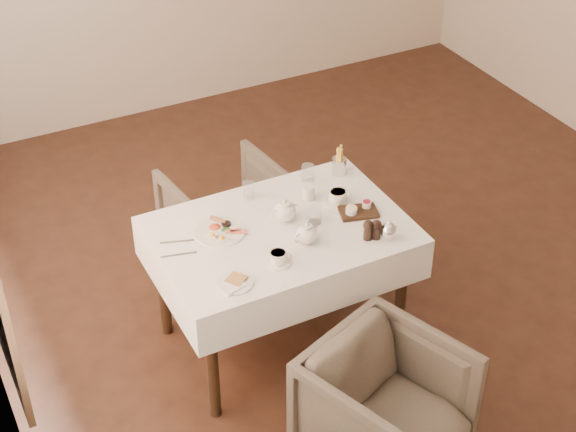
# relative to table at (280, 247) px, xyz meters

# --- Properties ---
(table) EXTENTS (1.28, 0.88, 0.75)m
(table) POSITION_rel_table_xyz_m (0.00, 0.00, 0.00)
(table) COLOR black
(table) RESTS_ON ground
(armchair_near) EXTENTS (0.84, 0.85, 0.61)m
(armchair_near) POSITION_rel_table_xyz_m (0.09, -0.91, -0.34)
(armchair_near) COLOR #4D4338
(armchair_near) RESTS_ON ground
(armchair_far) EXTENTS (0.74, 0.76, 0.62)m
(armchair_far) POSITION_rel_table_xyz_m (0.05, 0.78, -0.33)
(armchair_far) COLOR #4D4338
(armchair_far) RESTS_ON ground
(breakfast_plate) EXTENTS (0.26, 0.26, 0.03)m
(breakfast_plate) POSITION_rel_table_xyz_m (-0.28, 0.11, 0.13)
(breakfast_plate) COLOR white
(breakfast_plate) RESTS_ON table
(side_plate) EXTENTS (0.18, 0.17, 0.02)m
(side_plate) POSITION_rel_table_xyz_m (-0.39, -0.30, 0.12)
(side_plate) COLOR white
(side_plate) RESTS_ON table
(teapot_centre) EXTENTS (0.18, 0.15, 0.13)m
(teapot_centre) POSITION_rel_table_xyz_m (0.05, 0.05, 0.18)
(teapot_centre) COLOR white
(teapot_centre) RESTS_ON table
(teapot_front) EXTENTS (0.18, 0.15, 0.12)m
(teapot_front) POSITION_rel_table_xyz_m (0.07, -0.16, 0.18)
(teapot_front) COLOR white
(teapot_front) RESTS_ON table
(creamer) EXTENTS (0.09, 0.09, 0.08)m
(creamer) POSITION_rel_table_xyz_m (0.25, 0.17, 0.16)
(creamer) COLOR white
(creamer) RESTS_ON table
(teacup_near) EXTENTS (0.13, 0.13, 0.06)m
(teacup_near) POSITION_rel_table_xyz_m (-0.13, -0.24, 0.15)
(teacup_near) COLOR white
(teacup_near) RESTS_ON table
(teacup_far) EXTENTS (0.14, 0.14, 0.07)m
(teacup_far) POSITION_rel_table_xyz_m (0.37, 0.07, 0.15)
(teacup_far) COLOR white
(teacup_far) RESTS_ON table
(glass_left) EXTENTS (0.07, 0.07, 0.09)m
(glass_left) POSITION_rel_table_xyz_m (-0.02, 0.33, 0.16)
(glass_left) COLOR silver
(glass_left) RESTS_ON table
(glass_mid) EXTENTS (0.08, 0.08, 0.10)m
(glass_mid) POSITION_rel_table_xyz_m (0.18, -0.03, 0.17)
(glass_mid) COLOR silver
(glass_mid) RESTS_ON table
(glass_right) EXTENTS (0.09, 0.09, 0.10)m
(glass_right) POSITION_rel_table_xyz_m (0.33, 0.33, 0.17)
(glass_right) COLOR silver
(glass_right) RESTS_ON table
(condiment_board) EXTENTS (0.22, 0.18, 0.05)m
(condiment_board) POSITION_rel_table_xyz_m (0.42, -0.06, 0.13)
(condiment_board) COLOR black
(condiment_board) RESTS_ON table
(pepper_mill_left) EXTENTS (0.07, 0.07, 0.11)m
(pepper_mill_left) POSITION_rel_table_xyz_m (0.35, -0.27, 0.17)
(pepper_mill_left) COLOR black
(pepper_mill_left) RESTS_ON table
(pepper_mill_right) EXTENTS (0.06, 0.06, 0.11)m
(pepper_mill_right) POSITION_rel_table_xyz_m (0.39, -0.29, 0.17)
(pepper_mill_right) COLOR black
(pepper_mill_right) RESTS_ON table
(silver_pot) EXTENTS (0.11, 0.10, 0.11)m
(silver_pot) POSITION_rel_table_xyz_m (0.44, -0.32, 0.17)
(silver_pot) COLOR white
(silver_pot) RESTS_ON table
(fries_cup) EXTENTS (0.08, 0.08, 0.17)m
(fries_cup) POSITION_rel_table_xyz_m (0.52, 0.32, 0.19)
(fries_cup) COLOR silver
(fries_cup) RESTS_ON table
(cutlery_fork) EXTENTS (0.17, 0.07, 0.00)m
(cutlery_fork) POSITION_rel_table_xyz_m (-0.51, 0.13, 0.12)
(cutlery_fork) COLOR silver
(cutlery_fork) RESTS_ON table
(cutlery_knife) EXTENTS (0.18, 0.06, 0.00)m
(cutlery_knife) POSITION_rel_table_xyz_m (-0.54, 0.03, 0.12)
(cutlery_knife) COLOR silver
(cutlery_knife) RESTS_ON table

